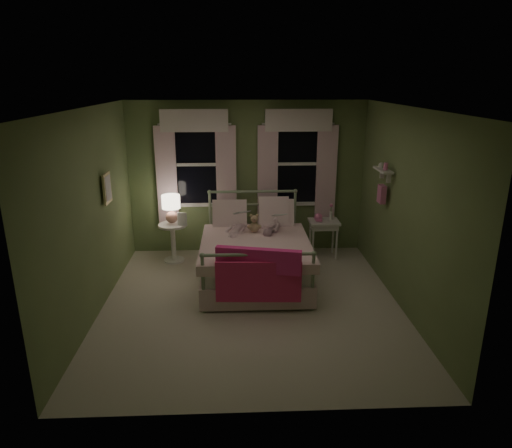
{
  "coord_description": "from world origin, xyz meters",
  "views": [
    {
      "loc": [
        -0.18,
        -5.56,
        2.93
      ],
      "look_at": [
        0.08,
        0.46,
        1.0
      ],
      "focal_mm": 32.0,
      "sensor_mm": 36.0,
      "label": 1
    }
  ],
  "objects_px": {
    "bed": "(255,257)",
    "child_right": "(272,212)",
    "teddy_bear": "(254,225)",
    "nightstand_left": "(173,237)",
    "nightstand_right": "(324,226)",
    "table_lamp": "(171,206)",
    "child_left": "(236,210)"
  },
  "relations": [
    {
      "from": "child_left",
      "to": "teddy_bear",
      "type": "relative_size",
      "value": 2.79
    },
    {
      "from": "table_lamp",
      "to": "nightstand_right",
      "type": "bearing_deg",
      "value": 1.83
    },
    {
      "from": "nightstand_right",
      "to": "child_right",
      "type": "bearing_deg",
      "value": -153.46
    },
    {
      "from": "teddy_bear",
      "to": "nightstand_right",
      "type": "relative_size",
      "value": 0.46
    },
    {
      "from": "nightstand_left",
      "to": "teddy_bear",
      "type": "bearing_deg",
      "value": -22.03
    },
    {
      "from": "nightstand_left",
      "to": "nightstand_right",
      "type": "distance_m",
      "value": 2.53
    },
    {
      "from": "table_lamp",
      "to": "nightstand_right",
      "type": "height_order",
      "value": "table_lamp"
    },
    {
      "from": "child_right",
      "to": "teddy_bear",
      "type": "bearing_deg",
      "value": 47.98
    },
    {
      "from": "bed",
      "to": "nightstand_right",
      "type": "relative_size",
      "value": 3.18
    },
    {
      "from": "bed",
      "to": "child_left",
      "type": "bearing_deg",
      "value": 123.42
    },
    {
      "from": "teddy_bear",
      "to": "child_right",
      "type": "bearing_deg",
      "value": 29.5
    },
    {
      "from": "teddy_bear",
      "to": "nightstand_right",
      "type": "bearing_deg",
      "value": 27.25
    },
    {
      "from": "teddy_bear",
      "to": "nightstand_right",
      "type": "xyz_separation_m",
      "value": [
        1.2,
        0.62,
        -0.24
      ]
    },
    {
      "from": "child_left",
      "to": "child_right",
      "type": "bearing_deg",
      "value": -170.33
    },
    {
      "from": "child_left",
      "to": "child_right",
      "type": "xyz_separation_m",
      "value": [
        0.56,
        0.0,
        -0.03
      ]
    },
    {
      "from": "teddy_bear",
      "to": "table_lamp",
      "type": "relative_size",
      "value": 0.63
    },
    {
      "from": "bed",
      "to": "child_right",
      "type": "bearing_deg",
      "value": 57.61
    },
    {
      "from": "table_lamp",
      "to": "bed",
      "type": "bearing_deg",
      "value": -31.32
    },
    {
      "from": "child_right",
      "to": "table_lamp",
      "type": "distance_m",
      "value": 1.65
    },
    {
      "from": "bed",
      "to": "child_right",
      "type": "distance_m",
      "value": 0.77
    },
    {
      "from": "child_left",
      "to": "table_lamp",
      "type": "height_order",
      "value": "child_left"
    },
    {
      "from": "nightstand_right",
      "to": "table_lamp",
      "type": "bearing_deg",
      "value": -178.17
    },
    {
      "from": "bed",
      "to": "nightstand_right",
      "type": "xyz_separation_m",
      "value": [
        1.2,
        0.89,
        0.17
      ]
    },
    {
      "from": "child_right",
      "to": "table_lamp",
      "type": "height_order",
      "value": "child_right"
    },
    {
      "from": "bed",
      "to": "child_right",
      "type": "xyz_separation_m",
      "value": [
        0.27,
        0.43,
        0.58
      ]
    },
    {
      "from": "bed",
      "to": "child_left",
      "type": "height_order",
      "value": "child_left"
    },
    {
      "from": "nightstand_left",
      "to": "table_lamp",
      "type": "xyz_separation_m",
      "value": [
        0.0,
        -0.0,
        0.54
      ]
    },
    {
      "from": "bed",
      "to": "table_lamp",
      "type": "bearing_deg",
      "value": 148.68
    },
    {
      "from": "child_left",
      "to": "table_lamp",
      "type": "xyz_separation_m",
      "value": [
        -1.05,
        0.38,
        -0.03
      ]
    },
    {
      "from": "child_left",
      "to": "teddy_bear",
      "type": "distance_m",
      "value": 0.37
    },
    {
      "from": "bed",
      "to": "teddy_bear",
      "type": "bearing_deg",
      "value": 91.15
    },
    {
      "from": "child_left",
      "to": "nightstand_right",
      "type": "height_order",
      "value": "child_left"
    }
  ]
}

